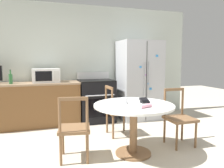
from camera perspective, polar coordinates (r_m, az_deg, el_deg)
back_wall at (r=5.16m, az=-7.05°, el=5.59°), size 5.20×0.10×2.60m
kitchen_counter at (r=4.80m, az=-20.51°, el=-5.04°), size 1.99×0.64×0.90m
refrigerator at (r=5.11m, az=7.05°, el=1.06°), size 0.92×0.79×1.79m
oven_range at (r=4.90m, az=-4.16°, el=-4.20°), size 0.75×0.68×1.08m
microwave at (r=4.72m, az=-16.82°, el=2.14°), size 0.55×0.36×0.28m
counter_bottle at (r=4.66m, az=-24.94°, el=1.32°), size 0.07×0.07×0.28m
dining_table at (r=3.17m, az=5.67°, el=-7.94°), size 1.15×1.15×0.74m
dining_chair_far at (r=3.99m, az=1.40°, el=-7.17°), size 0.43×0.43×0.90m
dining_chair_left at (r=3.06m, az=-9.84°, el=-11.53°), size 0.49×0.49×0.90m
dining_chair_right at (r=3.71m, az=17.10°, el=-8.53°), size 0.42×0.42×0.90m
candle_glass at (r=3.18m, az=3.34°, el=-4.43°), size 0.09×0.09×0.08m
folded_napkin at (r=2.92m, az=8.81°, el=-5.67°), size 0.19×0.10×0.05m
wallet at (r=3.26m, az=8.46°, el=-4.38°), size 0.12×0.13×0.07m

